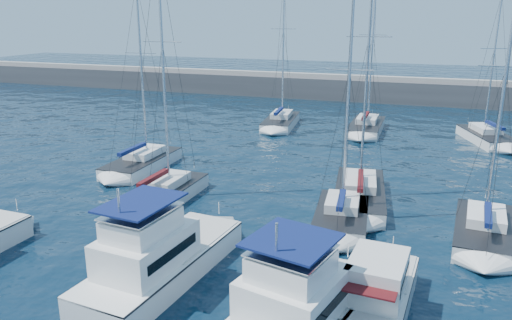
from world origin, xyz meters
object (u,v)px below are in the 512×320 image
(sailboat_mid_d, at_px, (360,194))
(sailboat_mid_b, at_px, (164,192))
(sailboat_mid_e, at_px, (484,231))
(sailboat_back_a, at_px, (281,121))
(motor_yacht_stbd_inner, at_px, (300,307))
(sailboat_mid_c, at_px, (341,216))
(sailboat_mid_a, at_px, (142,162))
(sailboat_back_c, at_px, (487,137))
(sailboat_back_b, at_px, (366,127))
(motor_yacht_port_inner, at_px, (158,259))
(motor_yacht_stbd_outer, at_px, (378,293))

(sailboat_mid_d, bearing_deg, sailboat_mid_b, -168.83)
(sailboat_mid_e, height_order, sailboat_back_a, sailboat_back_a)
(motor_yacht_stbd_inner, relative_size, sailboat_mid_b, 0.52)
(motor_yacht_stbd_inner, xyz_separation_m, sailboat_back_a, (-11.26, 35.31, -0.59))
(motor_yacht_stbd_inner, relative_size, sailboat_back_a, 0.51)
(sailboat_mid_c, bearing_deg, sailboat_mid_e, -1.87)
(sailboat_mid_a, relative_size, sailboat_mid_e, 0.97)
(sailboat_mid_d, relative_size, sailboat_back_c, 1.21)
(sailboat_mid_c, bearing_deg, sailboat_back_b, 88.27)
(sailboat_mid_e, bearing_deg, sailboat_back_a, 132.26)
(sailboat_mid_b, xyz_separation_m, sailboat_mid_d, (12.25, 4.06, -0.02))
(motor_yacht_stbd_inner, relative_size, sailboat_back_c, 0.61)
(motor_yacht_port_inner, distance_m, sailboat_back_a, 33.99)
(sailboat_mid_e, bearing_deg, sailboat_mid_d, 157.74)
(motor_yacht_port_inner, xyz_separation_m, sailboat_mid_e, (14.57, 9.80, -0.60))
(motor_yacht_stbd_inner, height_order, sailboat_mid_b, sailboat_mid_b)
(motor_yacht_port_inner, height_order, motor_yacht_stbd_inner, same)
(sailboat_mid_a, relative_size, sailboat_mid_b, 0.88)
(sailboat_back_c, bearing_deg, sailboat_mid_e, -114.40)
(sailboat_mid_d, bearing_deg, sailboat_mid_e, -33.64)
(sailboat_mid_a, height_order, sailboat_mid_c, sailboat_mid_a)
(sailboat_mid_e, relative_size, sailboat_back_c, 1.06)
(sailboat_mid_b, height_order, sailboat_mid_d, sailboat_mid_d)
(motor_yacht_port_inner, height_order, sailboat_mid_d, sailboat_mid_d)
(sailboat_mid_b, bearing_deg, motor_yacht_stbd_inner, -41.14)
(motor_yacht_stbd_inner, bearing_deg, sailboat_back_c, 88.04)
(motor_yacht_stbd_inner, xyz_separation_m, sailboat_mid_d, (0.18, 15.01, -0.59))
(motor_yacht_port_inner, distance_m, sailboat_mid_e, 17.57)
(sailboat_mid_b, distance_m, sailboat_mid_d, 12.90)
(sailboat_back_a, bearing_deg, motor_yacht_stbd_inner, -78.32)
(motor_yacht_stbd_outer, xyz_separation_m, sailboat_mid_c, (-2.97, 8.58, -0.40))
(motor_yacht_stbd_inner, distance_m, sailboat_mid_d, 15.02)
(motor_yacht_stbd_outer, height_order, sailboat_back_a, sailboat_back_a)
(motor_yacht_port_inner, distance_m, sailboat_mid_b, 10.62)
(motor_yacht_stbd_outer, bearing_deg, sailboat_mid_d, 105.41)
(sailboat_mid_d, bearing_deg, motor_yacht_stbd_inner, -97.85)
(motor_yacht_stbd_inner, xyz_separation_m, motor_yacht_stbd_outer, (2.68, 2.27, -0.19))
(sailboat_back_a, bearing_deg, sailboat_mid_a, -113.58)
(motor_yacht_port_inner, bearing_deg, sailboat_back_a, 102.70)
(motor_yacht_port_inner, xyz_separation_m, sailboat_back_c, (16.62, 33.46, -0.61))
(motor_yacht_stbd_inner, xyz_separation_m, sailboat_mid_e, (7.46, 11.38, -0.60))
(motor_yacht_port_inner, height_order, sailboat_mid_b, sailboat_mid_b)
(motor_yacht_stbd_outer, xyz_separation_m, sailboat_back_c, (6.83, 32.77, -0.42))
(motor_yacht_stbd_inner, relative_size, sailboat_mid_c, 0.59)
(sailboat_mid_a, height_order, sailboat_mid_b, sailboat_mid_b)
(motor_yacht_stbd_inner, xyz_separation_m, sailboat_back_c, (9.51, 35.04, -0.61))
(motor_yacht_port_inner, relative_size, sailboat_back_b, 0.63)
(sailboat_mid_c, bearing_deg, sailboat_mid_a, 155.61)
(motor_yacht_port_inner, height_order, sailboat_back_c, sailboat_back_c)
(motor_yacht_stbd_outer, distance_m, sailboat_back_a, 35.86)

